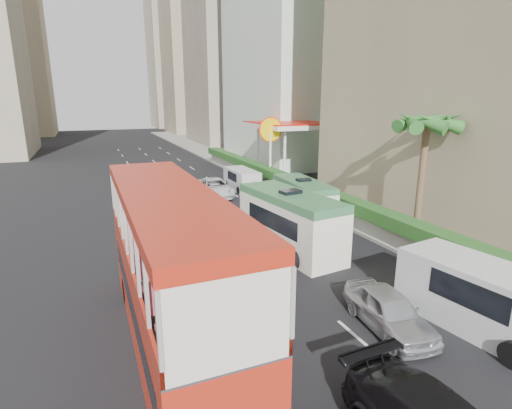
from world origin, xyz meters
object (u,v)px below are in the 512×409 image
car_silver_lane_b (387,328)px  palm_tree (421,183)px  minibus_near (290,222)px  car_silver_lane_a (228,255)px  van_asset (215,196)px  panel_van_near (485,299)px  panel_van_far (242,180)px  shell_station (289,151)px  double_decker_bus (171,271)px  minibus_far (303,201)px

car_silver_lane_b → palm_tree: (6.92, 5.93, 3.38)m
minibus_near → palm_tree: size_ratio=1.06×
car_silver_lane_a → van_asset: (3.13, 12.37, 0.00)m
panel_van_near → panel_van_far: panel_van_near is taller
car_silver_lane_b → shell_station: 26.68m
van_asset → panel_van_far: size_ratio=1.14×
double_decker_bus → shell_station: 28.02m
panel_van_near → palm_tree: size_ratio=0.88×
minibus_near → panel_van_near: minibus_near is taller
panel_van_near → palm_tree: bearing=53.2°
car_silver_lane_b → minibus_near: (0.37, 7.95, 1.50)m
car_silver_lane_a → panel_van_far: (6.00, 13.67, 0.89)m
minibus_near → minibus_far: minibus_near is taller
minibus_far → panel_van_near: size_ratio=1.03×
van_asset → car_silver_lane_b: bearing=-87.4°
minibus_near → shell_station: bearing=56.0°
double_decker_bus → car_silver_lane_a: double_decker_bus is taller
car_silver_lane_b → minibus_near: 8.10m
car_silver_lane_b → panel_van_far: panel_van_far is taller
van_asset → panel_van_far: bearing=27.7°
minibus_near → palm_tree: bearing=-23.9°
van_asset → panel_van_far: (2.87, 1.30, 0.89)m
minibus_far → shell_station: shell_station is taller
car_silver_lane_b → van_asset: van_asset is taller
double_decker_bus → car_silver_lane_a: (4.03, 6.56, -2.53)m
palm_tree → double_decker_bus: bearing=-163.8°
minibus_far → panel_van_far: bearing=97.2°
panel_van_far → car_silver_lane_b: bearing=-98.9°
panel_van_far → shell_station: size_ratio=0.56×
car_silver_lane_a → minibus_far: size_ratio=0.80×
car_silver_lane_a → palm_tree: bearing=-13.9°
minibus_far → panel_van_near: bearing=-88.3°
minibus_far → palm_tree: bearing=-58.3°
double_decker_bus → panel_van_far: bearing=63.6°
palm_tree → panel_van_near: bearing=-118.9°
double_decker_bus → minibus_near: double_decker_bus is taller
car_silver_lane_a → panel_van_near: bearing=-58.3°
minibus_far → panel_van_near: minibus_far is taller
van_asset → minibus_far: (3.34, -8.51, 1.29)m
car_silver_lane_a → shell_station: 20.52m
double_decker_bus → panel_van_far: (10.03, 20.23, -1.64)m
car_silver_lane_a → panel_van_far: 14.96m
car_silver_lane_a → panel_van_near: panel_van_near is taller
double_decker_bus → van_asset: size_ratio=2.16×
panel_van_far → van_asset: bearing=-156.5°
double_decker_bus → minibus_far: size_ratio=1.90×
van_asset → panel_van_far: 3.28m
panel_van_near → shell_station: 26.93m
minibus_near → van_asset: bearing=83.7°
double_decker_bus → van_asset: 20.40m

